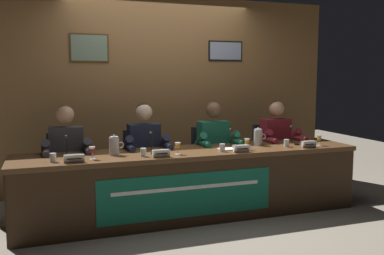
{
  "coord_description": "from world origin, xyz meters",
  "views": [
    {
      "loc": [
        -1.51,
        -4.3,
        1.52
      ],
      "look_at": [
        0.0,
        0.0,
        0.98
      ],
      "focal_mm": 39.59,
      "sensor_mm": 36.0,
      "label": 1
    }
  ],
  "objects": [
    {
      "name": "nameplate_center_left",
      "position": [
        -0.42,
        -0.28,
        0.77
      ],
      "size": [
        0.17,
        0.06,
        0.08
      ],
      "color": "white",
      "rests_on": "conference_table"
    },
    {
      "name": "chair_center_left",
      "position": [
        -0.43,
        0.56,
        0.43
      ],
      "size": [
        0.44,
        0.44,
        0.9
      ],
      "color": "black",
      "rests_on": "ground_plane"
    },
    {
      "name": "water_cup_center_right",
      "position": [
        0.28,
        -0.19,
        0.77
      ],
      "size": [
        0.06,
        0.06,
        0.08
      ],
      "color": "silver",
      "rests_on": "conference_table"
    },
    {
      "name": "nameplate_far_left",
      "position": [
        -1.26,
        -0.27,
        0.77
      ],
      "size": [
        0.19,
        0.06,
        0.08
      ],
      "color": "white",
      "rests_on": "conference_table"
    },
    {
      "name": "water_pitcher_right_side",
      "position": [
        0.85,
        0.07,
        0.82
      ],
      "size": [
        0.15,
        0.1,
        0.21
      ],
      "color": "silver",
      "rests_on": "conference_table"
    },
    {
      "name": "nameplate_far_right",
      "position": [
        1.31,
        -0.28,
        0.77
      ],
      "size": [
        0.18,
        0.06,
        0.08
      ],
      "color": "white",
      "rests_on": "conference_table"
    },
    {
      "name": "microphone_center_left",
      "position": [
        -0.45,
        -0.03,
        0.8
      ],
      "size": [
        0.06,
        0.17,
        0.22
      ],
      "color": "black",
      "rests_on": "conference_table"
    },
    {
      "name": "juice_glass_center_right",
      "position": [
        0.58,
        -0.18,
        0.81
      ],
      "size": [
        0.06,
        0.06,
        0.12
      ],
      "color": "white",
      "rests_on": "conference_table"
    },
    {
      "name": "water_cup_center_left",
      "position": [
        -0.58,
        -0.19,
        0.77
      ],
      "size": [
        0.06,
        0.06,
        0.08
      ],
      "color": "silver",
      "rests_on": "conference_table"
    },
    {
      "name": "water_cup_far_left",
      "position": [
        -1.45,
        -0.18,
        0.77
      ],
      "size": [
        0.06,
        0.06,
        0.08
      ],
      "color": "silver",
      "rests_on": "conference_table"
    },
    {
      "name": "water_pitcher_left_side",
      "position": [
        -0.84,
        -0.01,
        0.82
      ],
      "size": [
        0.15,
        0.1,
        0.21
      ],
      "color": "silver",
      "rests_on": "conference_table"
    },
    {
      "name": "panelist_center_left",
      "position": [
        -0.43,
        0.36,
        0.71
      ],
      "size": [
        0.51,
        0.48,
        1.22
      ],
      "color": "black",
      "rests_on": "ground_plane"
    },
    {
      "name": "ground_plane",
      "position": [
        0.0,
        0.0,
        0.0
      ],
      "size": [
        12.0,
        12.0,
        0.0
      ],
      "primitive_type": "plane",
      "color": "gray"
    },
    {
      "name": "panelist_far_right",
      "position": [
        1.3,
        0.36,
        0.71
      ],
      "size": [
        0.51,
        0.48,
        1.22
      ],
      "color": "black",
      "rests_on": "ground_plane"
    },
    {
      "name": "conference_table",
      "position": [
        -0.0,
        -0.11,
        0.5
      ],
      "size": [
        3.76,
        0.76,
        0.73
      ],
      "color": "brown",
      "rests_on": "ground_plane"
    },
    {
      "name": "document_stack_center_right",
      "position": [
        0.39,
        -0.09,
        0.73
      ],
      "size": [
        0.21,
        0.15,
        0.01
      ],
      "color": "white",
      "rests_on": "conference_table"
    },
    {
      "name": "chair_center_right",
      "position": [
        0.43,
        0.56,
        0.43
      ],
      "size": [
        0.44,
        0.44,
        0.9
      ],
      "color": "black",
      "rests_on": "ground_plane"
    },
    {
      "name": "chair_far_right",
      "position": [
        1.3,
        0.56,
        0.43
      ],
      "size": [
        0.44,
        0.44,
        0.9
      ],
      "color": "black",
      "rests_on": "ground_plane"
    },
    {
      "name": "panelist_center_right",
      "position": [
        0.43,
        0.36,
        0.71
      ],
      "size": [
        0.51,
        0.48,
        1.22
      ],
      "color": "black",
      "rests_on": "ground_plane"
    },
    {
      "name": "panelist_far_left",
      "position": [
        -1.3,
        0.36,
        0.71
      ],
      "size": [
        0.51,
        0.48,
        1.22
      ],
      "color": "black",
      "rests_on": "ground_plane"
    },
    {
      "name": "microphone_center_right",
      "position": [
        0.48,
        -0.04,
        0.8
      ],
      "size": [
        0.06,
        0.17,
        0.22
      ],
      "color": "black",
      "rests_on": "conference_table"
    },
    {
      "name": "microphone_far_left",
      "position": [
        -1.31,
        0.01,
        0.8
      ],
      "size": [
        0.06,
        0.17,
        0.22
      ],
      "color": "black",
      "rests_on": "conference_table"
    },
    {
      "name": "water_cup_far_right",
      "position": [
        1.1,
        -0.14,
        0.77
      ],
      "size": [
        0.06,
        0.06,
        0.08
      ],
      "color": "silver",
      "rests_on": "conference_table"
    },
    {
      "name": "juice_glass_center_left",
      "position": [
        -0.22,
        -0.19,
        0.81
      ],
      "size": [
        0.06,
        0.06,
        0.12
      ],
      "color": "white",
      "rests_on": "conference_table"
    },
    {
      "name": "juice_glass_far_right",
      "position": [
        1.5,
        -0.19,
        0.81
      ],
      "size": [
        0.06,
        0.06,
        0.12
      ],
      "color": "white",
      "rests_on": "conference_table"
    },
    {
      "name": "wall_back_panelled",
      "position": [
        -0.0,
        1.31,
        1.3
      ],
      "size": [
        4.96,
        0.14,
        2.6
      ],
      "color": "brown",
      "rests_on": "ground_plane"
    },
    {
      "name": "juice_glass_far_left",
      "position": [
        -1.08,
        -0.16,
        0.81
      ],
      "size": [
        0.06,
        0.06,
        0.12
      ],
      "color": "white",
      "rests_on": "conference_table"
    },
    {
      "name": "nameplate_center_right",
      "position": [
        0.46,
        -0.29,
        0.77
      ],
      "size": [
        0.18,
        0.06,
        0.08
      ],
      "color": "white",
      "rests_on": "conference_table"
    },
    {
      "name": "microphone_far_right",
      "position": [
        1.29,
        -0.02,
        0.8
      ],
      "size": [
        0.06,
        0.17,
        0.22
      ],
      "color": "black",
      "rests_on": "conference_table"
    },
    {
      "name": "chair_far_left",
      "position": [
        -1.3,
        0.56,
        0.43
      ],
      "size": [
        0.44,
        0.44,
        0.9
      ],
      "color": "black",
      "rests_on": "ground_plane"
    }
  ]
}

